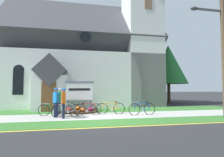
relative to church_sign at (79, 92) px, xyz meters
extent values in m
plane|color=#2B2B2D|center=(1.08, -0.07, -1.39)|extent=(140.00, 140.00, 0.00)
cube|color=#B7B5AD|center=(0.49, -2.27, -1.39)|extent=(32.00, 2.59, 0.01)
cube|color=#38722D|center=(0.49, -4.46, -1.39)|extent=(32.00, 1.79, 0.01)
cube|color=#38722D|center=(0.49, 0.50, -1.39)|extent=(24.00, 2.95, 0.01)
cube|color=yellow|center=(0.49, -5.51, -1.39)|extent=(28.00, 0.16, 0.01)
cube|color=white|center=(0.49, 6.28, 0.99)|extent=(14.45, 8.61, 4.77)
cube|color=#424247|center=(0.49, 6.28, 4.98)|extent=(14.95, 8.77, 8.77)
cube|color=white|center=(6.07, 3.61, 4.43)|extent=(3.28, 3.28, 11.66)
cube|color=#7F6047|center=(6.07, 1.95, 7.97)|extent=(0.70, 0.06, 1.20)
cube|color=white|center=(-2.11, 1.17, -0.09)|extent=(2.40, 1.60, 2.60)
cube|color=#424247|center=(-2.11, 1.17, 1.56)|extent=(2.40, 1.80, 2.40)
cube|color=brown|center=(-2.11, 0.35, -0.34)|extent=(1.00, 0.06, 2.10)
cube|color=black|center=(-4.57, 1.94, 0.71)|extent=(0.76, 0.06, 1.90)
cone|color=black|center=(-4.57, 1.94, 1.66)|extent=(0.80, 0.06, 0.80)
cylinder|color=black|center=(0.49, 1.94, 4.50)|extent=(0.90, 0.06, 0.90)
cube|color=slate|center=(-0.78, 0.04, -0.98)|extent=(0.12, 0.12, 0.83)
cube|color=slate|center=(0.78, -0.04, -0.98)|extent=(0.12, 0.12, 0.83)
cube|color=white|center=(0.00, 0.00, 0.02)|extent=(1.86, 0.17, 1.18)
cube|color=slate|center=(0.00, 0.00, 0.67)|extent=(1.98, 0.21, 0.12)
cube|color=black|center=(0.00, -0.04, 0.16)|extent=(1.49, 0.08, 0.16)
cylinder|color=#382319|center=(0.00, -0.24, -1.34)|extent=(2.54, 2.54, 0.10)
ellipsoid|color=#CC338C|center=(0.77, -0.38, -1.17)|extent=(0.36, 0.36, 0.24)
ellipsoid|color=orange|center=(-0.09, 0.43, -1.17)|extent=(0.36, 0.36, 0.24)
ellipsoid|color=red|center=(-0.72, -0.41, -1.17)|extent=(0.36, 0.36, 0.24)
ellipsoid|color=orange|center=(0.16, -0.88, -1.17)|extent=(0.36, 0.36, 0.24)
torus|color=black|center=(4.23, -2.42, -1.04)|extent=(0.75, 0.07, 0.74)
torus|color=black|center=(3.23, -2.46, -1.04)|extent=(0.75, 0.07, 0.74)
cylinder|color=#194CA5|center=(3.57, -2.45, -0.87)|extent=(0.54, 0.06, 0.48)
cylinder|color=#194CA5|center=(3.68, -2.44, -0.63)|extent=(0.74, 0.07, 0.06)
cylinder|color=#194CA5|center=(3.94, -2.43, -0.85)|extent=(0.25, 0.05, 0.49)
cylinder|color=#194CA5|center=(4.03, -2.43, -1.07)|extent=(0.41, 0.05, 0.09)
cylinder|color=#194CA5|center=(4.14, -2.42, -0.83)|extent=(0.21, 0.04, 0.44)
cylinder|color=#194CA5|center=(3.27, -2.46, -0.84)|extent=(0.12, 0.04, 0.41)
ellipsoid|color=black|center=(4.05, -2.43, -0.58)|extent=(0.24, 0.09, 0.05)
cylinder|color=silver|center=(3.31, -2.46, -0.62)|extent=(0.44, 0.05, 0.03)
cylinder|color=silver|center=(3.83, -2.44, -1.09)|extent=(0.18, 0.03, 0.18)
torus|color=black|center=(-1.11, -1.89, -1.06)|extent=(0.70, 0.20, 0.71)
torus|color=black|center=(-2.10, -1.66, -1.06)|extent=(0.70, 0.20, 0.71)
cylinder|color=#19723F|center=(-1.76, -1.74, -0.90)|extent=(0.54, 0.16, 0.44)
cylinder|color=#19723F|center=(-1.66, -1.76, -0.70)|extent=(0.74, 0.20, 0.04)
cylinder|color=#19723F|center=(-1.40, -1.82, -0.90)|extent=(0.26, 0.09, 0.43)
cylinder|color=#19723F|center=(-1.31, -1.84, -1.08)|extent=(0.41, 0.13, 0.09)
cylinder|color=#19723F|center=(-1.20, -1.87, -0.87)|extent=(0.22, 0.08, 0.38)
cylinder|color=#19723F|center=(-2.06, -1.67, -0.88)|extent=(0.12, 0.06, 0.37)
ellipsoid|color=black|center=(-1.29, -1.85, -0.66)|extent=(0.25, 0.13, 0.05)
cylinder|color=silver|center=(-2.02, -1.68, -0.68)|extent=(0.44, 0.13, 0.03)
cylinder|color=silver|center=(-1.51, -1.79, -1.11)|extent=(0.18, 0.06, 0.18)
torus|color=black|center=(-0.30, -2.09, -1.05)|extent=(0.69, 0.27, 0.72)
torus|color=black|center=(-1.25, -2.43, -1.05)|extent=(0.69, 0.27, 0.72)
cylinder|color=#B7B7BC|center=(-0.93, -2.32, -0.89)|extent=(0.52, 0.22, 0.45)
cylinder|color=#B7B7BC|center=(-0.82, -2.28, -0.66)|extent=(0.71, 0.28, 0.07)
cylinder|color=#B7B7BC|center=(-0.58, -2.19, -0.88)|extent=(0.25, 0.12, 0.48)
cylinder|color=#B7B7BC|center=(-0.49, -2.16, -1.08)|extent=(0.39, 0.17, 0.09)
cylinder|color=#B7B7BC|center=(-0.39, -2.12, -0.85)|extent=(0.21, 0.11, 0.42)
cylinder|color=#B7B7BC|center=(-1.21, -2.42, -0.87)|extent=(0.12, 0.07, 0.38)
ellipsoid|color=black|center=(-0.47, -2.15, -0.62)|extent=(0.25, 0.16, 0.05)
cylinder|color=silver|center=(-1.17, -2.40, -0.66)|extent=(0.42, 0.17, 0.03)
cylinder|color=silver|center=(-0.68, -2.23, -1.11)|extent=(0.18, 0.08, 0.18)
torus|color=black|center=(-0.02, -1.92, -1.05)|extent=(0.71, 0.20, 0.72)
torus|color=black|center=(0.98, -1.69, -1.05)|extent=(0.71, 0.20, 0.72)
cylinder|color=#A51E19|center=(0.64, -1.77, -0.91)|extent=(0.55, 0.16, 0.42)
cylinder|color=#A51E19|center=(0.53, -1.79, -0.69)|extent=(0.75, 0.21, 0.07)
cylinder|color=#A51E19|center=(0.27, -1.85, -0.89)|extent=(0.26, 0.09, 0.44)
cylinder|color=#A51E19|center=(0.18, -1.87, -1.08)|extent=(0.41, 0.13, 0.09)
cylinder|color=#A51E19|center=(0.07, -1.90, -0.87)|extent=(0.22, 0.08, 0.39)
cylinder|color=#A51E19|center=(0.94, -1.70, -0.88)|extent=(0.12, 0.06, 0.35)
ellipsoid|color=black|center=(0.16, -1.88, -0.65)|extent=(0.25, 0.13, 0.05)
cylinder|color=silver|center=(0.90, -1.71, -0.69)|extent=(0.44, 0.13, 0.03)
cylinder|color=silver|center=(0.38, -1.83, -1.10)|extent=(0.18, 0.06, 0.18)
torus|color=black|center=(2.45, -1.74, -1.05)|extent=(0.73, 0.15, 0.73)
torus|color=black|center=(1.38, -1.58, -1.05)|extent=(0.73, 0.15, 0.73)
cylinder|color=orange|center=(1.75, -1.63, -0.89)|extent=(0.58, 0.12, 0.45)
cylinder|color=orange|center=(1.86, -1.65, -0.66)|extent=(0.79, 0.16, 0.07)
cylinder|color=orange|center=(2.14, -1.69, -0.87)|extent=(0.27, 0.08, 0.47)
cylinder|color=orange|center=(2.23, -1.71, -1.07)|extent=(0.43, 0.10, 0.09)
cylinder|color=orange|center=(2.35, -1.73, -0.84)|extent=(0.23, 0.07, 0.42)
cylinder|color=orange|center=(1.43, -1.58, -0.86)|extent=(0.12, 0.05, 0.38)
ellipsoid|color=black|center=(2.25, -1.71, -0.61)|extent=(0.25, 0.12, 0.05)
cylinder|color=silver|center=(1.47, -1.59, -0.66)|extent=(0.44, 0.09, 0.03)
cylinder|color=silver|center=(2.02, -1.67, -1.10)|extent=(0.18, 0.05, 0.18)
cylinder|color=#191E38|center=(-0.91, -2.79, -0.99)|extent=(0.15, 0.15, 0.81)
cylinder|color=#191E38|center=(-0.91, -2.89, -0.99)|extent=(0.15, 0.15, 0.81)
cube|color=#E55914|center=(-0.91, -2.84, -0.29)|extent=(0.21, 0.46, 0.59)
sphere|color=#936B51|center=(-0.91, -2.84, 0.11)|extent=(0.21, 0.21, 0.21)
ellipsoid|color=#1E59B2|center=(-0.91, -2.84, 0.17)|extent=(0.27, 0.23, 0.15)
cylinder|color=#E55914|center=(-0.88, -2.56, -0.26)|extent=(0.09, 0.10, 0.53)
cylinder|color=#E55914|center=(-0.94, -3.12, -0.26)|extent=(0.09, 0.13, 0.54)
cylinder|color=#191E38|center=(-1.29, -1.31, -0.99)|extent=(0.15, 0.15, 0.82)
cylinder|color=#191E38|center=(-1.28, -1.09, -0.99)|extent=(0.15, 0.15, 0.82)
cube|color=green|center=(-1.28, -1.20, -0.28)|extent=(0.22, 0.47, 0.60)
sphere|color=beige|center=(-1.28, -1.20, 0.13)|extent=(0.21, 0.21, 0.21)
ellipsoid|color=silver|center=(-1.28, -1.20, 0.18)|extent=(0.27, 0.23, 0.15)
cylinder|color=green|center=(-1.33, -1.48, -0.25)|extent=(0.09, 0.11, 0.54)
cylinder|color=green|center=(-1.23, -0.92, -0.25)|extent=(0.09, 0.22, 0.54)
cylinder|color=#191E38|center=(-1.41, -2.24, -0.98)|extent=(0.15, 0.15, 0.82)
cylinder|color=#191E38|center=(-1.31, -2.44, -0.98)|extent=(0.15, 0.15, 0.82)
cube|color=blue|center=(-1.36, -2.34, -0.27)|extent=(0.38, 0.50, 0.60)
sphere|color=#936B51|center=(-1.36, -2.34, 0.13)|extent=(0.21, 0.21, 0.21)
ellipsoid|color=#1E59B2|center=(-1.36, -2.34, 0.19)|extent=(0.34, 0.32, 0.15)
cylinder|color=blue|center=(-1.44, -2.07, -0.24)|extent=(0.09, 0.20, 0.55)
cylinder|color=blue|center=(-1.27, -2.61, -0.24)|extent=(0.09, 0.23, 0.54)
cylinder|color=brown|center=(7.90, -4.35, 2.82)|extent=(0.24, 0.24, 8.44)
cube|color=#4C4C51|center=(7.00, -4.35, 4.64)|extent=(1.80, 0.10, 0.10)
ellipsoid|color=#3F3F44|center=(6.10, -4.35, 4.64)|extent=(0.44, 0.28, 0.20)
cylinder|color=#4C3823|center=(10.35, 6.37, -0.30)|extent=(0.37, 0.37, 2.18)
cone|color=#23662D|center=(10.35, 6.37, 3.05)|extent=(4.33, 4.33, 4.53)
ellipsoid|color=#847A5B|center=(-9.18, 74.02, -1.39)|extent=(105.53, 43.78, 17.18)
camera|label=1|loc=(-0.30, -13.10, 0.22)|focal=29.28mm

